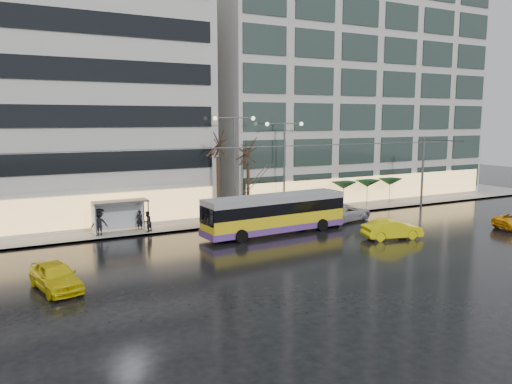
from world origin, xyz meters
TOP-DOWN VIEW (x-y plane):
  - ground at (0.00, 0.00)m, footprint 140.00×140.00m
  - sidewalk at (2.00, 14.00)m, footprint 80.00×10.00m
  - kerb at (2.00, 9.05)m, footprint 80.00×0.10m
  - building_right at (19.00, 19.00)m, footprint 32.00×14.00m
  - trolleybus at (2.77, 5.10)m, footprint 12.07×4.87m
  - catenary at (1.00, 7.94)m, footprint 42.24×5.12m
  - bus_shelter at (-8.38, 10.69)m, footprint 4.20×1.60m
  - street_lamp_near at (2.00, 10.80)m, footprint 3.96×0.36m
  - street_lamp_far at (7.00, 10.80)m, footprint 3.96×0.36m
  - tree_a at (0.50, 11.00)m, footprint 3.20×3.20m
  - tree_b at (3.50, 11.20)m, footprint 3.20×3.20m
  - parasol_a at (14.00, 11.00)m, footprint 2.50×2.50m
  - parasol_b at (17.00, 11.00)m, footprint 2.50×2.50m
  - parasol_c at (20.00, 11.00)m, footprint 2.50×2.50m
  - taxi_a at (-14.00, -0.95)m, footprint 2.67×4.73m
  - taxi_b at (9.73, -0.52)m, footprint 4.74×2.53m
  - sedan_silver at (10.62, 6.48)m, footprint 5.93×3.69m
  - pedestrian_a at (-6.45, 10.83)m, footprint 1.09×1.10m
  - pedestrian_b at (-6.16, 9.62)m, footprint 1.02×0.98m
  - pedestrian_c at (-9.71, 10.18)m, footprint 1.28×0.89m

SIDE VIEW (x-z plane):
  - ground at x=0.00m, z-range 0.00..0.00m
  - sidewalk at x=2.00m, z-range 0.00..0.15m
  - kerb at x=2.00m, z-range 0.00..0.15m
  - taxi_b at x=9.73m, z-range 0.00..1.48m
  - taxi_a at x=-14.00m, z-range 0.00..1.52m
  - sedan_silver at x=10.62m, z-range 0.00..1.53m
  - pedestrian_b at x=-6.16m, z-range 0.15..1.81m
  - pedestrian_c at x=-9.71m, z-range 0.22..2.33m
  - trolleybus at x=2.77m, z-range -1.27..4.27m
  - pedestrian_a at x=-6.45m, z-range 0.53..2.72m
  - bus_shelter at x=-8.38m, z-range 0.71..3.22m
  - parasol_a at x=14.00m, z-range 1.12..3.77m
  - parasol_b at x=17.00m, z-range 1.12..3.77m
  - parasol_c at x=20.00m, z-range 1.12..3.77m
  - catenary at x=1.00m, z-range 0.75..7.75m
  - street_lamp_far at x=7.00m, z-range 1.45..9.98m
  - street_lamp_near at x=2.00m, z-range 1.48..10.51m
  - tree_b at x=3.50m, z-range 2.55..10.25m
  - tree_a at x=0.50m, z-range 2.89..11.29m
  - building_right at x=19.00m, z-range 0.15..25.15m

